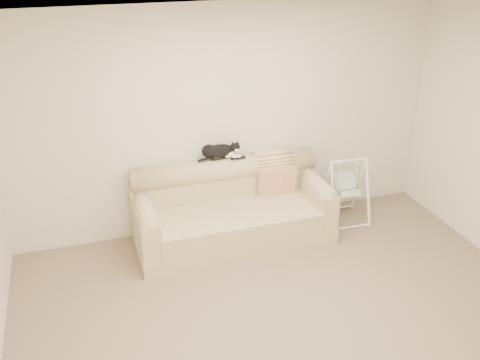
% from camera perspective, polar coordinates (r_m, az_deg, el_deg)
% --- Properties ---
extents(ground_plane, '(5.00, 5.00, 0.00)m').
position_cam_1_polar(ground_plane, '(5.08, 5.63, -15.06)').
color(ground_plane, '#70604A').
rests_on(ground_plane, ground).
extents(room_shell, '(5.04, 4.04, 2.60)m').
position_cam_1_polar(room_shell, '(4.25, 6.51, 0.79)').
color(room_shell, beige).
rests_on(room_shell, ground).
extents(sofa, '(2.20, 0.93, 0.90)m').
position_cam_1_polar(sofa, '(6.10, -0.92, -3.29)').
color(sofa, tan).
rests_on(sofa, ground).
extents(remote_a, '(0.18, 0.07, 0.03)m').
position_cam_1_polar(remote_a, '(6.05, -2.31, 2.33)').
color(remote_a, black).
rests_on(remote_a, sofa).
extents(remote_b, '(0.17, 0.05, 0.02)m').
position_cam_1_polar(remote_b, '(6.07, -0.23, 2.41)').
color(remote_b, black).
rests_on(remote_b, sofa).
extents(tuxedo_cat, '(0.51, 0.21, 0.20)m').
position_cam_1_polar(tuxedo_cat, '(6.02, -2.18, 3.11)').
color(tuxedo_cat, black).
rests_on(tuxedo_cat, sofa).
extents(throw_blanket, '(0.46, 0.38, 0.58)m').
position_cam_1_polar(throw_blanket, '(6.30, 3.56, 1.45)').
color(throw_blanket, '#C75624').
rests_on(throw_blanket, sofa).
extents(baby_swing, '(0.51, 0.54, 0.81)m').
position_cam_1_polar(baby_swing, '(6.59, 11.24, -1.00)').
color(baby_swing, white).
rests_on(baby_swing, ground).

